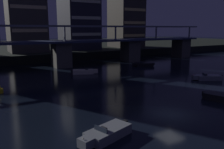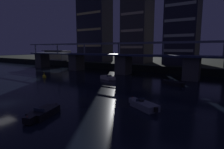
# 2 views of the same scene
# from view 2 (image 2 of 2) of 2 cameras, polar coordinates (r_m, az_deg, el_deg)

# --- Properties ---
(ground_plane) EXTENTS (400.00, 400.00, 0.00)m
(ground_plane) POSITION_cam_2_polar(r_m,az_deg,el_deg) (29.60, -31.35, -8.02)
(ground_plane) COLOR black
(far_riverbank) EXTENTS (240.00, 80.00, 2.20)m
(far_riverbank) POSITION_cam_2_polar(r_m,az_deg,el_deg) (98.79, 17.17, 4.11)
(far_riverbank) COLOR black
(far_riverbank) RESTS_ON ground
(river_bridge) EXTENTS (82.13, 6.40, 9.38)m
(river_bridge) POSITION_cam_2_polar(r_m,az_deg,el_deg) (53.86, 3.63, 4.35)
(river_bridge) COLOR #4C4944
(river_bridge) RESTS_ON ground
(tower_west_low) EXTENTS (13.63, 8.54, 33.86)m
(tower_west_low) POSITION_cam_2_polar(r_m,az_deg,el_deg) (81.42, -5.57, 16.23)
(tower_west_low) COLOR #282833
(tower_west_low) RESTS_ON far_riverbank
(tower_west_tall) EXTENTS (9.79, 10.16, 30.52)m
(tower_west_tall) POSITION_cam_2_polar(r_m,az_deg,el_deg) (72.24, 8.07, 15.87)
(tower_west_tall) COLOR #423D38
(tower_west_tall) RESTS_ON far_riverbank
(tower_central) EXTENTS (10.16, 12.53, 24.60)m
(tower_central) POSITION_cam_2_polar(r_m,az_deg,el_deg) (68.48, 21.59, 13.31)
(tower_central) COLOR #282833
(tower_central) RESTS_ON far_riverbank
(waterfront_pavilion) EXTENTS (12.40, 7.40, 4.70)m
(waterfront_pavilion) POSITION_cam_2_polar(r_m,az_deg,el_deg) (90.37, -16.92, 5.88)
(waterfront_pavilion) COLOR #B2AD9E
(waterfront_pavilion) RESTS_ON far_riverbank
(speedboat_near_left) EXTENTS (4.89, 3.54, 1.16)m
(speedboat_near_left) POSITION_cam_2_polar(r_m,az_deg,el_deg) (23.95, 9.92, -9.54)
(speedboat_near_left) COLOR gray
(speedboat_near_left) RESTS_ON ground
(speedboat_near_center) EXTENTS (2.82, 5.17, 1.16)m
(speedboat_near_center) POSITION_cam_2_polar(r_m,az_deg,el_deg) (22.32, -21.13, -11.34)
(speedboat_near_center) COLOR black
(speedboat_near_center) RESTS_ON ground
(speedboat_near_right) EXTENTS (5.07, 3.11, 1.16)m
(speedboat_near_right) POSITION_cam_2_polar(r_m,az_deg,el_deg) (45.00, -1.35, -1.01)
(speedboat_near_right) COLOR beige
(speedboat_near_right) RESTS_ON ground
(speedboat_mid_left) EXTENTS (4.97, 3.34, 1.16)m
(speedboat_mid_left) POSITION_cam_2_polar(r_m,az_deg,el_deg) (40.15, 19.00, -2.61)
(speedboat_mid_left) COLOR black
(speedboat_mid_left) RESTS_ON ground
(channel_buoy) EXTENTS (0.90, 0.90, 1.76)m
(channel_buoy) POSITION_cam_2_polar(r_m,az_deg,el_deg) (50.64, -20.74, -0.44)
(channel_buoy) COLOR yellow
(channel_buoy) RESTS_ON ground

